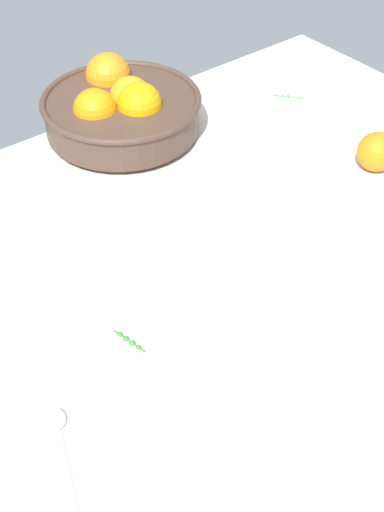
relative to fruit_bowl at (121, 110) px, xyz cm
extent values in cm
cube|color=silver|center=(-17.70, -38.87, -6.42)|extent=(147.12, 95.80, 3.00)
cylinder|color=#473328|center=(-0.13, -0.41, -4.32)|extent=(25.58, 25.58, 1.20)
cylinder|color=#473328|center=(-0.13, -0.41, -0.74)|extent=(27.80, 27.80, 5.95)
torus|color=#473328|center=(-0.13, -0.41, 2.23)|extent=(29.00, 29.00, 1.20)
sphere|color=orange|center=(1.98, -0.42, 1.86)|extent=(7.80, 7.80, 7.80)
sphere|color=orange|center=(2.82, 8.10, 2.46)|extent=(8.56, 8.56, 8.56)
sphere|color=orange|center=(-5.47, -0.19, 1.92)|extent=(7.78, 7.78, 7.78)
sphere|color=orange|center=(1.38, -4.09, 2.32)|extent=(8.08, 8.08, 8.08)
sphere|color=orange|center=(27.69, -36.61, -1.50)|extent=(6.83, 6.83, 6.83)
ellipsoid|color=silver|center=(-42.09, -47.77, -4.42)|extent=(3.22, 3.78, 1.00)
cylinder|color=silver|center=(-45.21, -56.05, -4.57)|extent=(5.76, 13.81, 0.70)
cylinder|color=#4B9141|center=(33.34, -9.64, -4.77)|extent=(4.48, 5.26, 0.30)
sphere|color=#4B9141|center=(34.76, -11.33, -4.62)|extent=(0.68, 0.68, 0.68)
sphere|color=#4B9141|center=(34.05, -10.48, -4.62)|extent=(0.61, 0.61, 0.61)
sphere|color=#4B9141|center=(33.34, -9.64, -4.62)|extent=(0.86, 0.86, 0.86)
sphere|color=#4B9141|center=(32.63, -8.79, -4.62)|extent=(0.78, 0.78, 0.78)
sphere|color=#4B9141|center=(31.93, -7.95, -4.62)|extent=(0.72, 0.72, 0.72)
cylinder|color=#36762F|center=(-28.15, -42.78, -4.77)|extent=(1.40, 5.70, 0.30)
sphere|color=#36762F|center=(-27.82, -44.47, -4.62)|extent=(0.74, 0.74, 0.74)
sphere|color=#36762F|center=(-28.04, -43.34, -4.62)|extent=(0.86, 0.86, 0.86)
sphere|color=#36762F|center=(-28.26, -42.22, -4.62)|extent=(0.89, 0.89, 0.89)
sphere|color=#36762F|center=(-28.48, -41.09, -4.62)|extent=(0.82, 0.82, 0.82)
camera|label=1|loc=(-60.16, -96.39, 66.20)|focal=49.66mm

